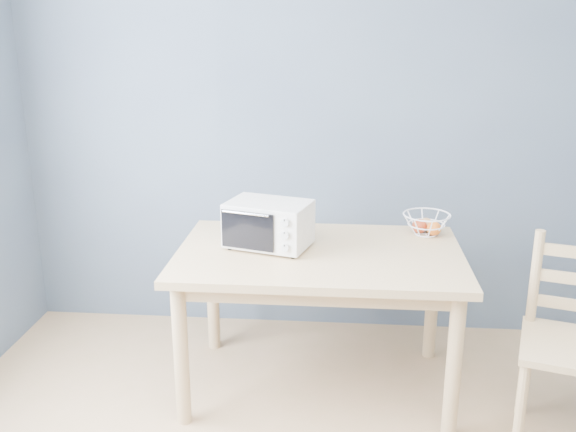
# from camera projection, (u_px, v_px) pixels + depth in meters

# --- Properties ---
(room) EXTENTS (4.01, 4.51, 2.61)m
(room) POSITION_uv_depth(u_px,v_px,m) (377.00, 254.00, 1.54)
(room) COLOR tan
(room) RESTS_ON ground
(dining_table) EXTENTS (1.40, 0.90, 0.75)m
(dining_table) POSITION_uv_depth(u_px,v_px,m) (319.00, 270.00, 3.18)
(dining_table) COLOR tan
(dining_table) RESTS_ON ground
(toaster_oven) EXTENTS (0.46, 0.37, 0.23)m
(toaster_oven) POSITION_uv_depth(u_px,v_px,m) (266.00, 223.00, 3.17)
(toaster_oven) COLOR white
(toaster_oven) RESTS_ON dining_table
(fruit_basket) EXTENTS (0.28, 0.28, 0.11)m
(fruit_basket) POSITION_uv_depth(u_px,v_px,m) (426.00, 224.00, 3.38)
(fruit_basket) COLOR white
(fruit_basket) RESTS_ON dining_table
(dining_chair) EXTENTS (0.55, 0.55, 0.94)m
(dining_chair) POSITION_uv_depth(u_px,v_px,m) (574.00, 348.00, 2.80)
(dining_chair) COLOR tan
(dining_chair) RESTS_ON ground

